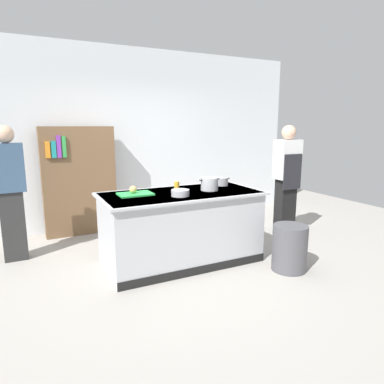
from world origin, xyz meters
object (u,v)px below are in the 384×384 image
onion (133,189)px  person_chef (287,178)px  stock_pot (210,184)px  juice_cup (177,185)px  sauce_pan (222,181)px  bookshelf (79,181)px  trash_bin (290,248)px  person_guest (10,190)px  mixing_bowl (180,193)px

onion → person_chef: 2.51m
stock_pot → juice_cup: size_ratio=2.86×
sauce_pan → bookshelf: (-1.66, 1.58, -0.10)m
stock_pot → juice_cup: 0.43m
trash_bin → person_guest: 3.53m
trash_bin → person_guest: (-2.94, 1.85, 0.63)m
sauce_pan → person_chef: (1.22, 0.07, -0.04)m
sauce_pan → person_chef: size_ratio=0.14×
onion → mixing_bowl: onion is taller
bookshelf → juice_cup: bearing=-57.6°
juice_cup → person_guest: (-1.94, 0.79, -0.04)m
onion → stock_pot: 0.97m
stock_pot → bookshelf: bearing=126.2°
person_guest → bookshelf: size_ratio=1.01×
stock_pot → person_guest: bearing=155.2°
person_chef → bookshelf: bearing=52.7°
trash_bin → bookshelf: bearing=127.3°
stock_pot → trash_bin: size_ratio=0.51×
onion → mixing_bowl: bearing=-33.4°
sauce_pan → trash_bin: (0.34, -1.03, -0.68)m
mixing_bowl → onion: bearing=146.6°
onion → mixing_bowl: size_ratio=0.42×
person_guest → bookshelf: 1.22m
sauce_pan → person_guest: (-2.61, 0.82, -0.04)m
person_guest → juice_cup: bearing=54.4°
stock_pot → person_guest: size_ratio=0.17×
mixing_bowl → person_chef: 2.08m
sauce_pan → bookshelf: size_ratio=0.15×
stock_pot → sauce_pan: stock_pot is taller
juice_cup → trash_bin: 1.60m
onion → sauce_pan: bearing=3.7°
onion → person_guest: (-1.32, 0.90, -0.05)m
sauce_pan → mixing_bowl: bearing=-153.8°
onion → sauce_pan: 1.29m
onion → bookshelf: size_ratio=0.05×
juice_cup → person_guest: size_ratio=0.06×
stock_pot → person_chef: 1.58m
stock_pot → person_chef: bearing=11.1°
onion → person_chef: person_chef is taller
sauce_pan → person_guest: size_ratio=0.14×
mixing_bowl → juice_cup: (0.14, 0.42, 0.01)m
onion → juice_cup: 0.63m
sauce_pan → bookshelf: 2.30m
juice_cup → person_guest: 2.10m
sauce_pan → juice_cup: sauce_pan is taller
trash_bin → sauce_pan: bearing=108.0°
onion → mixing_bowl: 0.57m
stock_pot → bookshelf: (-1.33, 1.82, -0.13)m
stock_pot → onion: bearing=170.8°
person_guest → sauce_pan: bearing=59.2°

